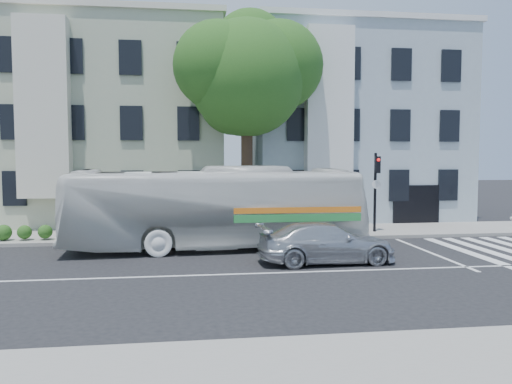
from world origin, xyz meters
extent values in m
plane|color=black|center=(0.00, 0.00, 0.00)|extent=(120.00, 120.00, 0.00)
cube|color=gray|center=(0.00, 8.00, 0.07)|extent=(80.00, 4.00, 0.15)
cube|color=gray|center=(0.00, -8.00, 0.07)|extent=(80.00, 4.00, 0.15)
cube|color=#A1AA8F|center=(-7.00, 15.00, 5.50)|extent=(12.00, 10.00, 11.00)
cube|color=#96A5B2|center=(7.00, 15.00, 5.50)|extent=(12.00, 10.00, 11.00)
cylinder|color=#2D2116|center=(0.00, 8.50, 2.60)|extent=(0.56, 0.56, 5.20)
sphere|color=#1F4B18|center=(0.00, 8.50, 7.50)|extent=(5.60, 5.60, 5.60)
sphere|color=#1F4B18|center=(1.60, 8.90, 8.20)|extent=(4.40, 4.40, 4.40)
sphere|color=#1F4B18|center=(-1.40, 8.20, 8.00)|extent=(4.20, 4.20, 4.20)
sphere|color=#1F4B18|center=(0.30, 9.70, 9.20)|extent=(3.80, 3.80, 3.80)
sphere|color=#1F4B18|center=(-0.60, 9.10, 6.50)|extent=(3.40, 3.40, 3.40)
imported|color=silver|center=(-1.69, 4.54, 1.68)|extent=(3.54, 12.18, 3.35)
imported|color=silver|center=(1.99, 1.34, 0.70)|extent=(2.16, 4.92, 1.41)
cylinder|color=black|center=(6.03, 7.25, 1.96)|extent=(0.13, 0.13, 3.92)
cube|color=black|center=(6.03, 7.00, 3.36)|extent=(0.29, 0.24, 0.79)
sphere|color=red|center=(6.03, 6.87, 3.59)|extent=(0.15, 0.15, 0.15)
cylinder|color=white|center=(6.03, 7.10, 2.42)|extent=(0.41, 0.09, 0.41)
camera|label=1|loc=(-2.76, -15.54, 3.71)|focal=35.00mm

